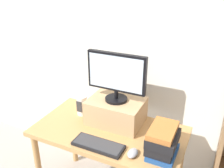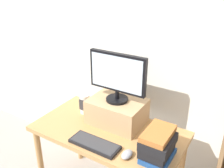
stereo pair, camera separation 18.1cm
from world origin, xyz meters
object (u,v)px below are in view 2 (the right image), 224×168
object	(u,v)px
computer_monitor	(117,76)
computer_mouse	(127,154)
desk	(109,139)
desk_speaker	(85,104)
riser_box	(117,111)
book_stack	(158,145)
keyboard	(95,144)

from	to	relation	value
computer_monitor	computer_mouse	world-z (taller)	computer_monitor
desk	desk_speaker	size ratio (longest dim) A/B	6.77
desk	riser_box	world-z (taller)	riser_box
computer_mouse	book_stack	world-z (taller)	book_stack
desk	computer_mouse	size ratio (longest dim) A/B	11.10
computer_mouse	computer_monitor	bearing A→B (deg)	129.98
desk	desk_speaker	bearing A→B (deg)	160.56
computer_monitor	desk_speaker	size ratio (longest dim) A/B	2.72
riser_box	book_stack	world-z (taller)	same
desk	book_stack	distance (m)	0.49
riser_box	desk	bearing A→B (deg)	-90.05
computer_mouse	desk_speaker	distance (m)	0.66
riser_box	book_stack	size ratio (longest dim) A/B	1.63
keyboard	book_stack	size ratio (longest dim) A/B	1.39
computer_monitor	book_stack	size ratio (longest dim) A/B	1.77
computer_monitor	keyboard	bearing A→B (deg)	-86.63
desk	computer_monitor	world-z (taller)	computer_monitor
riser_box	computer_mouse	bearing A→B (deg)	-50.15
desk	keyboard	size ratio (longest dim) A/B	3.16
book_stack	desk_speaker	size ratio (longest dim) A/B	1.54
desk	desk_speaker	distance (m)	0.37
desk	desk_speaker	xyz separation A→B (m)	(-0.31, 0.11, 0.18)
keyboard	computer_mouse	distance (m)	0.25
desk	computer_monitor	distance (m)	0.51
computer_monitor	desk	bearing A→B (deg)	-90.05
riser_box	desk_speaker	world-z (taller)	riser_box
riser_box	keyboard	world-z (taller)	riser_box
desk_speaker	computer_monitor	bearing A→B (deg)	3.01
computer_monitor	desk_speaker	xyz separation A→B (m)	(-0.31, -0.02, -0.32)
keyboard	desk_speaker	world-z (taller)	desk_speaker
book_stack	riser_box	bearing A→B (deg)	152.84
riser_box	desk_speaker	xyz separation A→B (m)	(-0.31, -0.02, -0.01)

